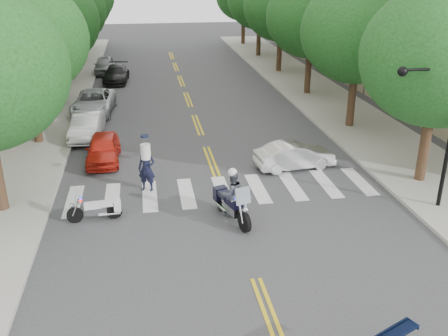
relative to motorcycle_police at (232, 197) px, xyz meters
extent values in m
plane|color=#38383A|center=(0.07, -3.94, -0.95)|extent=(140.00, 140.00, 0.00)
cube|color=#9E9991|center=(-9.43, 18.06, -0.87)|extent=(5.00, 60.00, 0.15)
cube|color=#9E9991|center=(9.57, 18.06, -0.87)|extent=(5.00, 60.00, 0.15)
cylinder|color=#382316|center=(-8.73, 10.06, 0.72)|extent=(0.44, 0.44, 3.32)
ellipsoid|color=#1A4112|center=(-8.73, 10.06, 4.62)|extent=(6.40, 6.40, 5.76)
cylinder|color=#382316|center=(-8.73, 18.06, 0.72)|extent=(0.44, 0.44, 3.32)
ellipsoid|color=#1A4112|center=(-8.73, 18.06, 4.62)|extent=(6.40, 6.40, 5.76)
cylinder|color=#382316|center=(-8.73, 26.06, 0.72)|extent=(0.44, 0.44, 3.32)
ellipsoid|color=#1A4112|center=(-8.73, 26.06, 4.62)|extent=(6.40, 6.40, 5.76)
cylinder|color=#382316|center=(-8.73, 34.06, 0.72)|extent=(0.44, 0.44, 3.32)
ellipsoid|color=#1A4112|center=(-8.73, 34.06, 4.62)|extent=(6.40, 6.40, 5.76)
cylinder|color=#382316|center=(-8.73, 42.06, 0.72)|extent=(0.44, 0.44, 3.32)
cylinder|color=#382316|center=(8.87, 2.06, 0.72)|extent=(0.44, 0.44, 3.32)
ellipsoid|color=#1A4112|center=(8.87, 2.06, 4.62)|extent=(6.40, 6.40, 5.76)
cylinder|color=#382316|center=(8.87, 10.06, 0.72)|extent=(0.44, 0.44, 3.32)
ellipsoid|color=#1A4112|center=(8.87, 10.06, 4.62)|extent=(6.40, 6.40, 5.76)
cylinder|color=#382316|center=(8.87, 18.06, 0.72)|extent=(0.44, 0.44, 3.32)
ellipsoid|color=#1A4112|center=(8.87, 18.06, 4.62)|extent=(6.40, 6.40, 5.76)
cylinder|color=#382316|center=(8.87, 26.06, 0.72)|extent=(0.44, 0.44, 3.32)
ellipsoid|color=#1A4112|center=(8.87, 26.06, 4.62)|extent=(6.40, 6.40, 5.76)
cylinder|color=#382316|center=(8.87, 34.06, 0.72)|extent=(0.44, 0.44, 3.32)
ellipsoid|color=#1A4112|center=(8.87, 34.06, 4.62)|extent=(6.40, 6.40, 5.76)
cylinder|color=#382316|center=(8.87, 42.06, 0.72)|extent=(0.44, 0.44, 3.32)
cylinder|color=black|center=(7.07, -0.44, 4.65)|extent=(2.40, 0.10, 0.10)
sphere|color=black|center=(5.97, -0.44, 4.60)|extent=(0.36, 0.36, 0.36)
cylinder|color=black|center=(0.30, -0.99, -0.56)|extent=(0.38, 0.79, 0.78)
cylinder|color=black|center=(-0.23, 0.76, -0.56)|extent=(0.42, 0.81, 0.78)
cube|color=silver|center=(0.02, -0.06, -0.43)|extent=(0.65, 1.09, 0.37)
cube|color=black|center=(0.05, -0.17, -0.14)|extent=(0.63, 0.89, 0.25)
cube|color=black|center=(-0.13, 0.43, -0.12)|extent=(0.62, 0.74, 0.18)
cube|color=black|center=(-0.28, 0.93, -0.26)|extent=(0.58, 0.48, 0.52)
cube|color=#8C99A5|center=(0.26, -0.85, 0.43)|extent=(0.60, 0.34, 0.63)
cube|color=red|center=(0.33, -0.62, 0.22)|extent=(0.14, 0.14, 0.09)
cube|color=#0C26E5|center=(0.07, -0.70, 0.22)|extent=(0.14, 0.14, 0.09)
imported|color=#474C56|center=(0.02, -0.06, 0.16)|extent=(1.04, 0.91, 1.81)
sphere|color=silver|center=(0.02, -0.06, 1.02)|extent=(0.34, 0.34, 0.34)
cylinder|color=black|center=(-5.85, 0.70, -0.64)|extent=(0.62, 0.18, 0.61)
cylinder|color=black|center=(-4.41, 0.83, -0.64)|extent=(0.63, 0.22, 0.61)
cube|color=silver|center=(-5.08, 0.77, -0.54)|extent=(0.84, 0.36, 0.29)
cube|color=silver|center=(-5.17, 0.76, -0.31)|extent=(0.66, 0.38, 0.20)
cube|color=silver|center=(-4.68, 0.81, -0.30)|extent=(0.53, 0.40, 0.14)
cube|color=silver|center=(-4.27, 0.84, -0.40)|extent=(0.30, 0.42, 0.41)
cube|color=#8C99A5|center=(-5.73, 0.71, 0.14)|extent=(0.18, 0.46, 0.49)
cube|color=red|center=(-5.57, 0.62, -0.03)|extent=(0.10, 0.10, 0.07)
cube|color=#0C26E5|center=(-5.59, 0.84, -0.03)|extent=(0.10, 0.10, 0.07)
imported|color=black|center=(-3.09, 3.15, 0.06)|extent=(0.85, 0.69, 2.02)
imported|color=silver|center=(3.85, 4.56, -0.32)|extent=(3.94, 1.79, 1.25)
imported|color=red|center=(-5.13, 6.90, -0.29)|extent=(1.57, 3.85, 1.31)
imported|color=silver|center=(-6.23, 10.69, -0.27)|extent=(1.77, 4.24, 1.36)
imported|color=#B3B5BB|center=(-6.23, 15.56, -0.22)|extent=(2.80, 5.38, 1.45)
imported|color=black|center=(-5.13, 24.56, -0.28)|extent=(2.18, 4.69, 1.33)
imported|color=#939397|center=(-6.23, 28.23, -0.23)|extent=(1.78, 4.25, 1.44)
camera|label=1|loc=(-3.00, -16.57, 8.17)|focal=40.00mm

